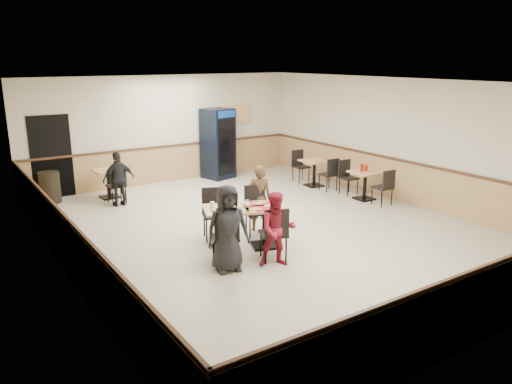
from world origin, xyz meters
TOP-DOWN VIEW (x-y plane):
  - ground at (0.00, 0.00)m, footprint 10.00×10.00m
  - room_shell at (1.78, 2.55)m, footprint 10.00×10.00m
  - main_table at (-0.92, -0.64)m, footprint 1.67×1.23m
  - main_chairs at (-0.97, -0.63)m, footprint 1.86×2.11m
  - diner_woman_left at (-1.69, -1.33)m, footprint 0.80×0.61m
  - diner_woman_right at (-0.88, -1.63)m, footprint 0.78×0.71m
  - diner_man_opposite at (-0.14, 0.04)m, footprint 0.60×0.55m
  - lone_diner at (-1.95, 3.37)m, footprint 0.77×0.33m
  - tabletop_clutter at (-0.90, -0.72)m, footprint 1.27×0.88m
  - side_table_near at (3.36, 0.51)m, footprint 0.70×0.70m
  - side_table_near_chair_south at (3.36, -0.07)m, footprint 0.44×0.44m
  - side_table_near_chair_north at (3.36, 1.09)m, footprint 0.44×0.44m
  - side_table_far at (3.17, 2.26)m, footprint 0.72×0.72m
  - side_table_far_chair_south at (3.17, 1.67)m, footprint 0.45×0.45m
  - side_table_far_chair_north at (3.17, 2.84)m, footprint 0.45×0.45m
  - condiment_caddy at (3.33, 0.56)m, footprint 0.23×0.06m
  - back_table at (-1.95, 4.20)m, footprint 0.70×0.70m
  - back_table_chair_lone at (-1.95, 3.62)m, footprint 0.44×0.44m
  - pepsi_cooler at (1.45, 4.59)m, footprint 0.92×0.92m
  - trash_bin at (-3.29, 4.55)m, footprint 0.49×0.49m

SIDE VIEW (x-z plane):
  - ground at x=0.00m, z-range 0.00..0.00m
  - trash_bin at x=-3.29m, z-range 0.00..0.77m
  - side_table_near_chair_south at x=3.36m, z-range 0.00..0.91m
  - side_table_near_chair_north at x=3.36m, z-range 0.00..0.91m
  - back_table_chair_lone at x=-1.95m, z-range 0.00..0.92m
  - side_table_far_chair_south at x=3.17m, z-range 0.00..0.92m
  - side_table_far_chair_north at x=3.17m, z-range 0.00..0.92m
  - side_table_near at x=3.36m, z-range 0.12..0.84m
  - back_table at x=-1.95m, z-range 0.12..0.85m
  - side_table_far at x=3.17m, z-range 0.12..0.85m
  - main_chairs at x=-0.97m, z-range 0.00..1.02m
  - main_table at x=-0.92m, z-range 0.13..0.94m
  - room_shell at x=1.78m, z-range -4.42..5.58m
  - diner_woman_right at x=-0.88m, z-range 0.00..1.30m
  - lone_diner at x=-1.95m, z-range 0.00..1.31m
  - diner_man_opposite at x=-0.14m, z-range 0.00..1.38m
  - diner_woman_left at x=-1.69m, z-range 0.00..1.48m
  - condiment_caddy at x=3.33m, z-range 0.71..0.91m
  - tabletop_clutter at x=-0.90m, z-range 0.77..0.89m
  - pepsi_cooler at x=1.45m, z-range 0.00..2.04m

